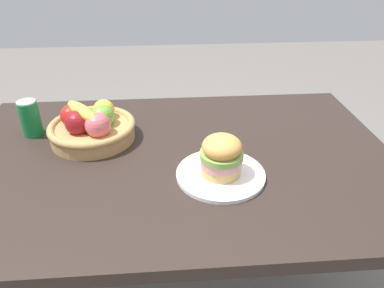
{
  "coord_description": "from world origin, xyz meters",
  "views": [
    {
      "loc": [
        -0.02,
        -0.96,
        1.36
      ],
      "look_at": [
        0.05,
        -0.04,
        0.81
      ],
      "focal_mm": 33.39,
      "sensor_mm": 36.0,
      "label": 1
    }
  ],
  "objects": [
    {
      "name": "plate",
      "position": [
        0.13,
        -0.12,
        0.76
      ],
      "size": [
        0.26,
        0.26,
        0.01
      ],
      "primitive_type": "cylinder",
      "color": "white",
      "rests_on": "dining_table"
    },
    {
      "name": "fruit_basket",
      "position": [
        -0.27,
        0.12,
        0.8
      ],
      "size": [
        0.29,
        0.29,
        0.14
      ],
      "color": "tan",
      "rests_on": "dining_table"
    },
    {
      "name": "dining_table",
      "position": [
        0.0,
        0.0,
        0.65
      ],
      "size": [
        1.4,
        0.9,
        0.75
      ],
      "color": "#2D231E",
      "rests_on": "ground_plane"
    },
    {
      "name": "sandwich",
      "position": [
        0.13,
        -0.12,
        0.82
      ],
      "size": [
        0.12,
        0.12,
        0.12
      ],
      "color": "#DBAD60",
      "rests_on": "plate"
    },
    {
      "name": "soda_can",
      "position": [
        -0.49,
        0.17,
        0.81
      ],
      "size": [
        0.07,
        0.07,
        0.13
      ],
      "color": "#147238",
      "rests_on": "dining_table"
    }
  ]
}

